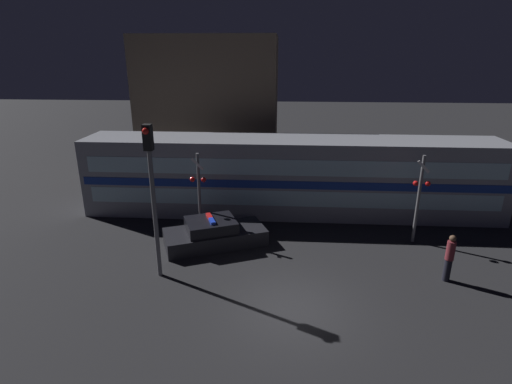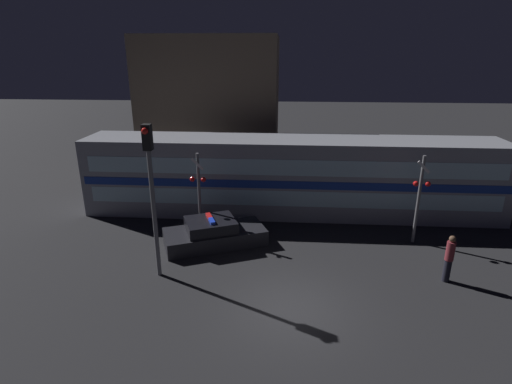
% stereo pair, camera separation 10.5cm
% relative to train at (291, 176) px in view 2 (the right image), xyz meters
% --- Properties ---
extents(ground_plane, '(120.00, 120.00, 0.00)m').
position_rel_train_xyz_m(ground_plane, '(-0.04, -8.70, -1.99)').
color(ground_plane, black).
extents(train, '(21.36, 2.99, 3.98)m').
position_rel_train_xyz_m(train, '(0.00, 0.00, 0.00)').
color(train, gray).
rests_on(train, ground_plane).
extents(police_car, '(4.80, 3.47, 1.31)m').
position_rel_train_xyz_m(police_car, '(-3.40, -4.15, -1.50)').
color(police_car, black).
rests_on(police_car, ground_plane).
extents(pedestrian, '(0.31, 0.31, 1.86)m').
position_rel_train_xyz_m(pedestrian, '(5.79, -6.54, -1.03)').
color(pedestrian, black).
rests_on(pedestrian, ground_plane).
extents(crossing_signal_near, '(0.74, 0.32, 4.02)m').
position_rel_train_xyz_m(crossing_signal_near, '(5.54, -3.30, 0.26)').
color(crossing_signal_near, slate).
rests_on(crossing_signal_near, ground_plane).
extents(crossing_signal_far, '(0.74, 0.32, 3.91)m').
position_rel_train_xyz_m(crossing_signal_far, '(-4.22, -3.15, 0.20)').
color(crossing_signal_far, slate).
rests_on(crossing_signal_far, ground_plane).
extents(traffic_light_corner, '(0.30, 0.46, 5.83)m').
position_rel_train_xyz_m(traffic_light_corner, '(-5.06, -6.91, 1.70)').
color(traffic_light_corner, slate).
rests_on(traffic_light_corner, ground_plane).
extents(building_left, '(8.94, 6.85, 9.17)m').
position_rel_train_xyz_m(building_left, '(-5.41, 7.69, 2.60)').
color(building_left, brown).
rests_on(building_left, ground_plane).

